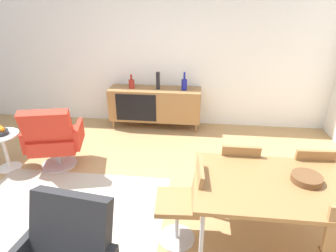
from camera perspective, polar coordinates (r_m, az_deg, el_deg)
The scene contains 15 objects.
ground_plane at distance 3.42m, azimuth -10.60°, elevation -16.24°, with size 8.32×8.32×0.00m, color tan.
wall_back at distance 5.19m, azimuth -3.58°, elevation 15.58°, with size 6.80×0.12×2.80m, color white.
sideboard at distance 5.13m, azimuth -2.59°, elevation 4.38°, with size 1.60×0.45×0.72m.
vase_cobalt at distance 5.09m, azimuth -7.23°, elevation 8.35°, with size 0.10×0.10×0.24m.
vase_sculptural_dark at distance 4.96m, azimuth 3.24°, elevation 8.31°, with size 0.10×0.10×0.31m.
vase_ceramic_small at distance 4.99m, azimuth -2.00°, elevation 8.97°, with size 0.06×0.06×0.29m.
dining_table at distance 2.74m, azimuth 22.52°, elevation -11.18°, with size 1.60×0.90×0.74m.
wooden_bowl_on_table at distance 2.79m, azimuth 25.76°, elevation -9.35°, with size 0.26×0.26×0.06m, color brown.
dining_chair_back_left at distance 3.24m, azimuth 13.44°, elevation -8.69°, with size 0.40×0.42×0.86m.
dining_chair_back_right at distance 3.41m, azimuth 25.35°, elevation -8.82°, with size 0.42×0.44×0.86m.
dining_chair_near_window at distance 2.77m, azimuth 3.15°, elevation -14.56°, with size 0.45×0.43×0.86m.
lounge_chair_red at distance 4.16m, azimuth -21.81°, elevation -2.09°, with size 0.82×0.78×0.95m.
side_table_round at distance 4.51m, azimuth -29.66°, elevation -3.68°, with size 0.44×0.44×0.52m.
fruit_bowl at distance 4.41m, azimuth -30.30°, elevation -0.93°, with size 0.20×0.20×0.11m.
area_rug at distance 3.49m, azimuth -20.29°, elevation -16.61°, with size 2.20×1.70×0.01m, color #B7AD99.
Camera 1 is at (0.89, -2.45, 2.22)m, focal length 30.77 mm.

